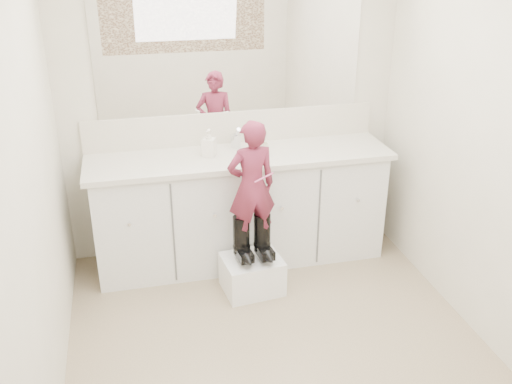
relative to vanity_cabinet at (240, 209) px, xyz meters
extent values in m
plane|color=#856C57|center=(0.00, -1.23, -0.42)|extent=(3.00, 3.00, 0.00)
plane|color=beige|center=(0.00, 0.27, 0.77)|extent=(2.60, 0.00, 2.60)
plane|color=beige|center=(0.00, -2.73, 0.77)|extent=(2.60, 0.00, 2.60)
plane|color=beige|center=(-1.30, -1.23, 0.78)|extent=(0.00, 3.00, 3.00)
plane|color=beige|center=(1.30, -1.23, 0.78)|extent=(0.00, 3.00, 3.00)
cube|color=silver|center=(0.00, 0.00, 0.00)|extent=(2.20, 0.55, 0.85)
cube|color=beige|center=(0.00, -0.01, 0.45)|extent=(2.28, 0.58, 0.04)
cube|color=beige|center=(0.00, 0.26, 0.59)|extent=(2.28, 0.03, 0.25)
cube|color=white|center=(0.00, 0.26, 1.22)|extent=(2.00, 0.02, 1.00)
cube|color=#472819|center=(0.00, -2.71, 1.22)|extent=(2.00, 0.01, 1.20)
cylinder|color=silver|center=(0.00, 0.15, 0.52)|extent=(0.08, 0.08, 0.10)
imported|color=beige|center=(0.17, -0.04, 0.51)|extent=(0.09, 0.09, 0.08)
imported|color=white|center=(-0.23, 0.00, 0.57)|extent=(0.12, 0.12, 0.20)
cube|color=white|center=(-0.02, -0.48, -0.29)|extent=(0.45, 0.39, 0.26)
imported|color=#AD355A|center=(-0.02, -0.48, 0.40)|extent=(0.36, 0.26, 0.93)
cylinder|color=#DE5691|center=(0.05, -0.54, 0.49)|extent=(0.14, 0.03, 0.06)
camera|label=1|loc=(-0.81, -3.91, 1.96)|focal=40.00mm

